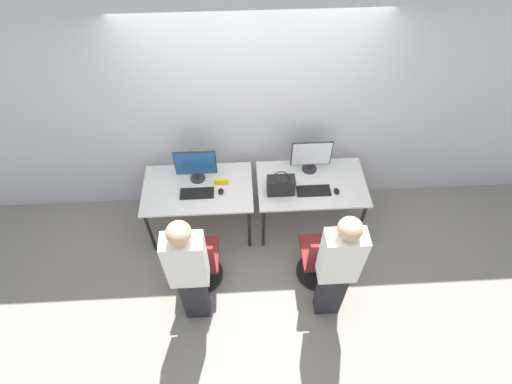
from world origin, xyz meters
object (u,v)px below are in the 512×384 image
monitor_left (196,165)px  office_chair_left (198,263)px  mouse_right (337,191)px  mouse_left (221,191)px  office_chair_right (322,260)px  keyboard_right (314,191)px  monitor_right (311,155)px  keyboard_left (197,193)px  person_right (338,268)px  handbag (281,185)px  person_left (189,271)px

monitor_left → office_chair_left: monitor_left is taller
mouse_right → mouse_left: bearing=177.0°
mouse_right → office_chair_right: 0.77m
office_chair_left → keyboard_right: (1.29, 0.62, 0.37)m
monitor_right → keyboard_right: monitor_right is taller
monitor_left → keyboard_left: bearing=-90.0°
office_chair_right → person_right: person_right is taller
handbag → keyboard_left: bearing=178.6°
office_chair_right → mouse_left: bearing=146.5°
person_right → person_left: bearing=178.6°
person_left → handbag: size_ratio=5.34×
mouse_left → keyboard_left: bearing=-178.1°
keyboard_left → mouse_right: size_ratio=4.12×
mouse_left → mouse_right: 1.27m
monitor_left → monitor_right: 1.29m
person_right → handbag: bearing=112.4°
person_right → keyboard_left: bearing=141.8°
keyboard_right → mouse_right: (0.25, -0.03, 0.01)m
person_right → handbag: 1.12m
mouse_left → handbag: size_ratio=0.30×
monitor_left → office_chair_left: size_ratio=0.50×
keyboard_right → office_chair_right: 0.75m
keyboard_right → office_chair_right: bearing=-87.1°
office_chair_left → person_right: 1.49m
monitor_right → mouse_left: bearing=-163.9°
monitor_left → office_chair_right: size_ratio=0.50×
monitor_left → person_left: (-0.02, -1.25, -0.09)m
keyboard_right → person_right: (0.06, -1.02, 0.12)m
mouse_right → person_right: person_right is taller
office_chair_right → handbag: size_ratio=3.05×
mouse_right → handbag: handbag is taller
handbag → person_left: bearing=-133.1°
keyboard_left → mouse_left: (0.26, 0.01, 0.01)m
mouse_right → keyboard_right: bearing=174.3°
keyboard_left → monitor_right: 1.34m
mouse_left → person_right: 1.52m
office_chair_left → keyboard_left: bearing=89.9°
monitor_right → office_chair_right: monitor_right is taller
monitor_right → monitor_left: bearing=-176.7°
keyboard_left → person_right: size_ratio=0.23×
keyboard_left → handbag: 0.92m
keyboard_left → office_chair_right: office_chair_right is taller
person_right → monitor_left: bearing=136.3°
monitor_right → mouse_right: size_ratio=5.07×
mouse_left → person_right: bearing=-44.5°
monitor_left → keyboard_right: size_ratio=1.23×
mouse_left → keyboard_right: (1.02, -0.04, -0.01)m
mouse_left → handbag: bearing=-2.6°
person_left → office_chair_right: size_ratio=1.75×
office_chair_left → keyboard_right: bearing=25.8°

